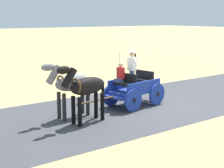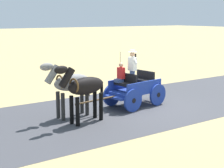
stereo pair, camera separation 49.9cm
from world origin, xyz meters
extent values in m
plane|color=tan|center=(0.00, 0.00, 0.00)|extent=(200.00, 200.00, 0.00)
cube|color=#424247|center=(0.00, 0.00, 0.00)|extent=(6.13, 160.00, 0.01)
cube|color=#1E3899|center=(0.22, 0.22, 0.66)|extent=(1.51, 2.35, 0.12)
cube|color=#1E3899|center=(-0.35, 0.13, 0.94)|extent=(0.37, 2.08, 0.44)
cube|color=#1E3899|center=(0.78, 0.30, 0.94)|extent=(0.37, 2.08, 0.44)
cube|color=#1E3899|center=(0.04, 1.42, 0.56)|extent=(1.10, 0.40, 0.08)
cube|color=#1E3899|center=(0.39, -0.97, 0.48)|extent=(0.74, 0.30, 0.06)
cube|color=black|center=(0.13, 0.82, 1.04)|extent=(1.06, 0.51, 0.14)
cube|color=black|center=(0.16, 0.64, 1.26)|extent=(1.02, 0.23, 0.44)
cube|color=black|center=(0.29, -0.27, 1.04)|extent=(1.06, 0.51, 0.14)
cube|color=black|center=(0.32, -0.45, 1.26)|extent=(1.02, 0.23, 0.44)
cylinder|color=#1E3899|center=(-0.54, 0.88, 0.48)|extent=(0.24, 0.96, 0.96)
cylinder|color=black|center=(-0.54, 0.88, 0.48)|extent=(0.15, 0.23, 0.21)
cylinder|color=#1E3899|center=(0.75, 1.07, 0.48)|extent=(0.24, 0.96, 0.96)
cylinder|color=black|center=(0.75, 1.07, 0.48)|extent=(0.15, 0.23, 0.21)
cylinder|color=#1E3899|center=(-0.31, -0.64, 0.48)|extent=(0.24, 0.96, 0.96)
cylinder|color=black|center=(-0.31, -0.64, 0.48)|extent=(0.15, 0.23, 0.21)
cylinder|color=#1E3899|center=(0.97, -0.45, 0.48)|extent=(0.24, 0.96, 0.96)
cylinder|color=black|center=(0.97, -0.45, 0.48)|extent=(0.15, 0.23, 0.21)
cylinder|color=brown|center=(-0.10, 2.39, 0.61)|extent=(0.36, 1.99, 0.07)
cylinder|color=black|center=(0.43, 0.86, 1.74)|extent=(0.02, 0.02, 1.30)
cylinder|color=#384C7F|center=(0.02, 0.52, 1.17)|extent=(0.22, 0.22, 0.90)
cube|color=silver|center=(0.02, 0.52, 1.90)|extent=(0.37, 0.27, 0.56)
sphere|color=tan|center=(0.02, 0.52, 2.30)|extent=(0.22, 0.22, 0.22)
cylinder|color=beige|center=(0.02, 0.52, 2.40)|extent=(0.36, 0.36, 0.01)
cylinder|color=beige|center=(0.02, 0.52, 2.45)|extent=(0.20, 0.20, 0.10)
cylinder|color=silver|center=(-0.16, 0.54, 2.08)|extent=(0.27, 0.12, 0.32)
cube|color=black|center=(-0.23, 0.55, 2.28)|extent=(0.03, 0.07, 0.14)
cube|color=#384C7F|center=(0.36, 0.97, 1.18)|extent=(0.32, 0.36, 0.14)
cube|color=red|center=(0.38, 0.85, 1.49)|extent=(0.33, 0.24, 0.48)
sphere|color=tan|center=(0.38, 0.85, 1.84)|extent=(0.20, 0.20, 0.20)
ellipsoid|color=black|center=(-0.66, 3.12, 1.37)|extent=(0.79, 1.63, 0.64)
cylinder|color=black|center=(-0.92, 3.63, 0.53)|extent=(0.15, 0.15, 1.05)
cylinder|color=black|center=(-0.56, 3.69, 0.53)|extent=(0.15, 0.15, 1.05)
cylinder|color=black|center=(-0.75, 2.55, 0.53)|extent=(0.15, 0.15, 1.05)
cylinder|color=black|center=(-0.39, 2.61, 0.53)|extent=(0.15, 0.15, 1.05)
cylinder|color=black|center=(-0.79, 3.95, 1.77)|extent=(0.36, 0.68, 0.73)
ellipsoid|color=black|center=(-0.82, 4.17, 2.07)|extent=(0.30, 0.57, 0.28)
cube|color=black|center=(-0.78, 3.93, 1.81)|extent=(0.14, 0.51, 0.56)
cylinder|color=black|center=(-0.54, 2.39, 1.07)|extent=(0.11, 0.11, 0.70)
torus|color=brown|center=(-0.74, 3.66, 1.45)|extent=(0.55, 0.15, 0.55)
ellipsoid|color=gray|center=(0.21, 3.25, 1.37)|extent=(0.71, 1.61, 0.64)
cylinder|color=#272726|center=(-0.02, 3.78, 0.53)|extent=(0.15, 0.15, 1.05)
cylinder|color=#272726|center=(0.34, 3.81, 0.53)|extent=(0.15, 0.15, 1.05)
cylinder|color=#272726|center=(0.08, 2.69, 0.53)|extent=(0.15, 0.15, 1.05)
cylinder|color=#272726|center=(0.45, 2.72, 0.53)|extent=(0.15, 0.15, 1.05)
cylinder|color=gray|center=(0.13, 4.09, 1.77)|extent=(0.32, 0.67, 0.73)
ellipsoid|color=gray|center=(0.11, 4.31, 2.07)|extent=(0.27, 0.56, 0.28)
cube|color=#272726|center=(0.13, 4.07, 1.81)|extent=(0.11, 0.51, 0.56)
cylinder|color=#272726|center=(0.28, 2.51, 1.07)|extent=(0.11, 0.11, 0.70)
torus|color=brown|center=(0.16, 3.79, 1.45)|extent=(0.55, 0.12, 0.55)
camera|label=1|loc=(-10.84, 9.31, 3.84)|focal=53.58mm
camera|label=2|loc=(-11.12, 8.90, 3.84)|focal=53.58mm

